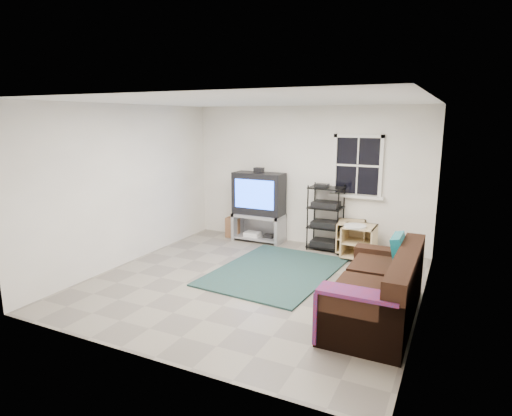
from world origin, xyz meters
The scene contains 8 objects.
room centered at (0.95, 2.27, 1.48)m, with size 4.60×4.62×4.60m.
tv_unit centered at (-0.88, 2.03, 0.80)m, with size 0.99×0.49×1.45m.
av_rack centered at (0.46, 2.06, 0.52)m, with size 0.60×0.44×1.20m.
side_table_left centered at (0.94, 2.06, 0.31)m, with size 0.57×0.57×0.58m.
side_table_right centered at (1.15, 1.79, 0.34)m, with size 0.53×0.56×0.61m.
sofa centered at (1.86, -0.36, 0.33)m, with size 0.90×2.02×0.93m.
shag_rug centered at (0.12, 0.53, 0.01)m, with size 1.67×2.30×0.03m, color black.
paper_bag centered at (-1.45, 2.02, 0.20)m, with size 0.28×0.18×0.41m, color brown.
Camera 1 is at (2.64, -5.34, 2.38)m, focal length 30.00 mm.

